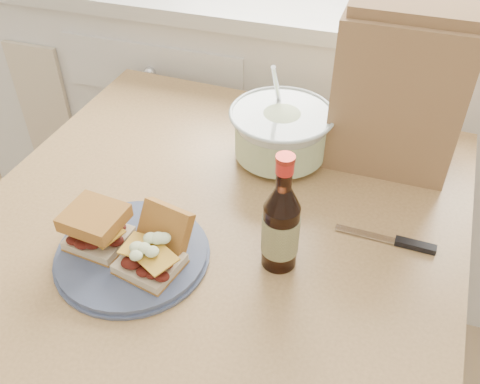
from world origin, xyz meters
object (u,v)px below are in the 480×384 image
(dining_table, at_px, (219,254))
(coleslaw_bowl, at_px, (281,135))
(beer_bottle, at_px, (281,226))
(plate, at_px, (132,254))
(paper_bag, at_px, (399,92))

(dining_table, xyz_separation_m, coleslaw_bowl, (0.07, 0.21, 0.17))
(coleslaw_bowl, distance_m, beer_bottle, 0.31)
(dining_table, height_order, beer_bottle, beer_bottle)
(coleslaw_bowl, bearing_deg, beer_bottle, -75.48)
(plate, bearing_deg, coleslaw_bowl, 65.27)
(coleslaw_bowl, height_order, beer_bottle, beer_bottle)
(plate, relative_size, paper_bag, 0.81)
(dining_table, height_order, plate, plate)
(paper_bag, bearing_deg, dining_table, -134.66)
(beer_bottle, xyz_separation_m, paper_bag, (0.14, 0.37, 0.08))
(plate, height_order, beer_bottle, beer_bottle)
(plate, distance_m, coleslaw_bowl, 0.41)
(plate, xyz_separation_m, coleslaw_bowl, (0.17, 0.37, 0.05))
(coleslaw_bowl, xyz_separation_m, beer_bottle, (0.08, -0.30, 0.03))
(coleslaw_bowl, height_order, paper_bag, paper_bag)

